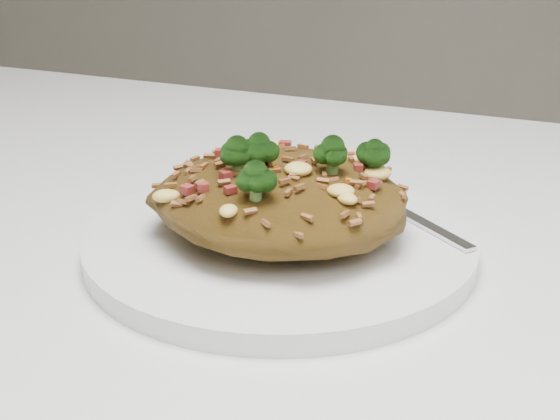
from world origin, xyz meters
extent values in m
cube|color=white|center=(0.00, 0.00, 0.73)|extent=(1.20, 0.80, 0.04)
cylinder|color=white|center=(0.05, 0.02, 0.76)|extent=(0.25, 0.25, 0.01)
ellipsoid|color=brown|center=(0.05, 0.02, 0.79)|extent=(0.16, 0.15, 0.05)
ellipsoid|color=#0F3507|center=(0.09, 0.02, 0.82)|extent=(0.02, 0.02, 0.02)
ellipsoid|color=#0F3507|center=(0.05, 0.01, 0.82)|extent=(0.02, 0.02, 0.02)
ellipsoid|color=#0F3507|center=(0.11, 0.05, 0.81)|extent=(0.02, 0.02, 0.02)
ellipsoid|color=#0F3507|center=(0.03, 0.00, 0.82)|extent=(0.02, 0.02, 0.02)
ellipsoid|color=#0F3507|center=(0.06, -0.03, 0.82)|extent=(0.02, 0.02, 0.02)
cube|color=silver|center=(0.14, 0.06, 0.77)|extent=(0.08, 0.07, 0.00)
cube|color=silver|center=(0.07, 0.12, 0.77)|extent=(0.04, 0.04, 0.00)
camera|label=1|loc=(0.23, -0.40, 0.97)|focal=50.00mm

